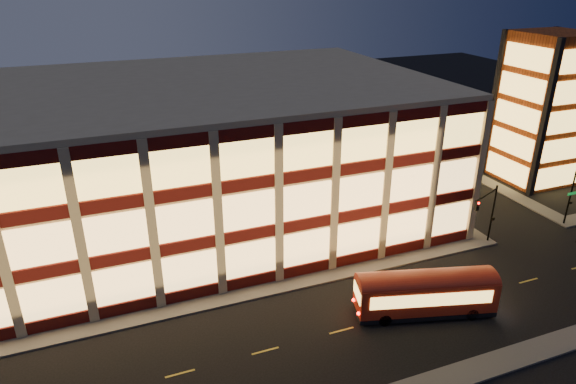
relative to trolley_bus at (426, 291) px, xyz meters
name	(u,v)px	position (x,y,z in m)	size (l,w,h in m)	color
ground	(264,298)	(-10.92, 6.38, -2.00)	(200.00, 200.00, 0.00)	black
sidewalk_office_south	(225,298)	(-13.92, 7.38, -1.93)	(54.00, 2.00, 0.15)	#514F4C
sidewalk_office_east	(394,182)	(12.08, 23.38, -1.93)	(2.00, 30.00, 0.15)	#514F4C
sidewalk_tower_west	(465,171)	(23.08, 23.38, -1.93)	(2.00, 30.00, 0.15)	#514F4C
office_building	(182,154)	(-13.83, 23.30, 5.25)	(50.45, 30.45, 14.50)	tan
stair_tower	(544,109)	(29.04, 18.34, 6.99)	(8.60, 8.60, 18.00)	#8C3814
traffic_signal_far	(487,208)	(11.29, 6.62, 2.11)	(3.79, 1.87, 6.00)	black
trolley_bus	(426,291)	(0.00, 0.00, 0.00)	(10.98, 5.44, 3.61)	#A11B08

